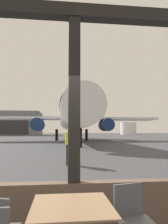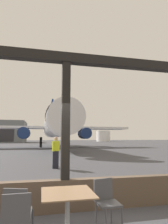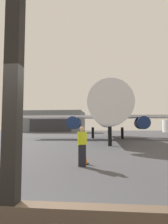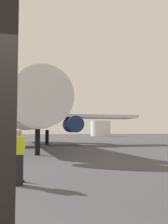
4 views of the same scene
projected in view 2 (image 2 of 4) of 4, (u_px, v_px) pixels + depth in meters
name	position (u px, v px, depth m)	size (l,w,h in m)	color
ground_plane	(44.00, 145.00, 43.09)	(220.00, 220.00, 0.00)	#424247
window_frame	(65.00, 154.00, 4.55)	(8.88, 0.24, 3.80)	brown
dining_table	(67.00, 211.00, 3.16)	(0.86, 0.86, 0.77)	#8C6B4C
cafe_chair_window_left	(16.00, 218.00, 2.76)	(0.41, 0.41, 0.89)	#4C4C51
cafe_chair_window_right	(17.00, 210.00, 3.09)	(0.48, 0.48, 0.87)	#4C4C51
cafe_chair_aisle_left	(106.00, 199.00, 3.58)	(0.46, 0.46, 0.89)	#4C4C51
airplane	(56.00, 126.00, 32.82)	(26.56, 30.93, 10.73)	silver
ground_crew_worker	(56.00, 152.00, 10.70)	(0.40, 0.47, 1.74)	black
traffic_cone	(55.00, 162.00, 11.26)	(0.36, 0.36, 0.61)	orange
fuel_storage_tank	(103.00, 136.00, 90.75)	(6.52, 6.52, 5.04)	white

